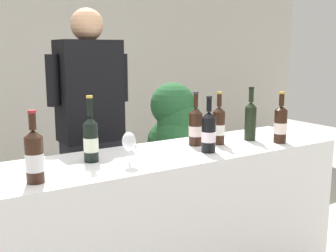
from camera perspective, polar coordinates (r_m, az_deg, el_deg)
The scene contains 12 objects.
wall_back at distance 4.62m, azimuth -19.89°, elevation 8.62°, with size 8.00×0.10×2.80m, color beige.
counter at distance 2.39m, azimuth -4.09°, elevation -15.15°, with size 2.52×0.57×0.93m, color white.
wine_bottle_0 at distance 1.87m, azimuth -17.76°, elevation -3.95°, with size 0.08×0.08×0.31m.
wine_bottle_1 at distance 2.63m, azimuth 15.09°, elevation 0.27°, with size 0.08×0.08×0.31m.
wine_bottle_2 at distance 2.32m, azimuth 5.56°, elevation -0.79°, with size 0.08×0.08×0.31m.
wine_bottle_3 at distance 2.52m, azimuth 6.94°, elevation 0.11°, with size 0.07×0.07×0.32m.
wine_bottle_4 at distance 2.48m, azimuth 3.77°, elevation -0.04°, with size 0.08×0.08×0.32m.
wine_bottle_5 at distance 2.66m, azimuth 11.23°, elevation 0.87°, with size 0.07×0.07×0.34m.
wine_bottle_6 at distance 2.15m, azimuth -10.48°, elevation -1.73°, with size 0.08×0.08×0.34m.
wine_glass at distance 2.05m, azimuth -5.35°, elevation -2.32°, with size 0.07×0.07×0.17m.
person_server at distance 2.77m, azimuth -10.44°, elevation -2.99°, with size 0.54×0.24×1.75m.
potted_shrub at distance 3.52m, azimuth 1.09°, elevation -1.93°, with size 0.47×0.54×1.23m.
Camera 1 is at (-1.01, -1.90, 1.49)m, focal length 44.71 mm.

